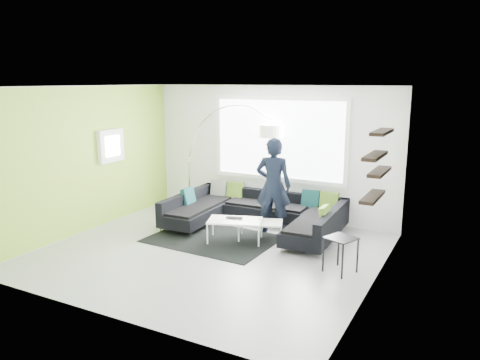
% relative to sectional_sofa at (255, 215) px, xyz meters
% --- Properties ---
extents(ground, '(5.50, 5.50, 0.00)m').
position_rel_sectional_sofa_xyz_m(ground, '(-0.14, -1.46, -0.31)').
color(ground, gray).
rests_on(ground, ground).
extents(room_shell, '(5.54, 5.04, 2.82)m').
position_rel_sectional_sofa_xyz_m(room_shell, '(-0.10, -1.25, 1.50)').
color(room_shell, silver).
rests_on(room_shell, ground).
extents(sectional_sofa, '(3.34, 2.13, 0.71)m').
position_rel_sectional_sofa_xyz_m(sectional_sofa, '(0.00, 0.00, 0.00)').
color(sectional_sofa, black).
rests_on(sectional_sofa, ground).
extents(rug, '(2.34, 1.74, 0.01)m').
position_rel_sectional_sofa_xyz_m(rug, '(-0.45, -0.85, -0.31)').
color(rug, black).
rests_on(rug, ground).
extents(coffee_table, '(1.42, 1.11, 0.41)m').
position_rel_sectional_sofa_xyz_m(coffee_table, '(0.16, -0.61, -0.11)').
color(coffee_table, white).
rests_on(coffee_table, ground).
extents(arc_lamp, '(2.23, 0.67, 2.40)m').
position_rel_sectional_sofa_xyz_m(arc_lamp, '(-2.00, 0.70, 0.89)').
color(arc_lamp, silver).
rests_on(arc_lamp, ground).
extents(side_table, '(0.53, 0.53, 0.56)m').
position_rel_sectional_sofa_xyz_m(side_table, '(2.07, -1.25, -0.03)').
color(side_table, black).
rests_on(side_table, ground).
extents(person, '(0.87, 0.73, 1.85)m').
position_rel_sectional_sofa_xyz_m(person, '(0.37, 0.04, 0.62)').
color(person, black).
rests_on(person, ground).
extents(laptop, '(0.42, 0.36, 0.02)m').
position_rel_sectional_sofa_xyz_m(laptop, '(-0.07, -0.74, 0.11)').
color(laptop, black).
rests_on(laptop, coffee_table).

